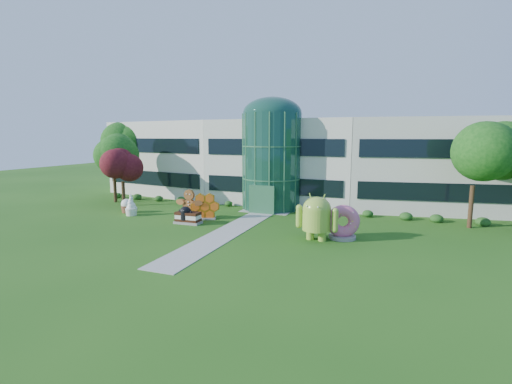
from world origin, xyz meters
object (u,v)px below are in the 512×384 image
at_px(android_green, 317,215).
at_px(android_black, 186,214).
at_px(gingerbread, 189,204).
at_px(donut, 343,221).

bearing_deg(android_green, android_black, -177.12).
bearing_deg(android_green, gingerbread, 175.14).
xyz_separation_m(donut, gingerbread, (-14.04, 1.63, 0.08)).
distance_m(android_black, gingerbread, 1.95).
relative_size(android_green, android_black, 2.12).
bearing_deg(android_black, gingerbread, 121.96).
bearing_deg(android_green, donut, 40.79).
bearing_deg(donut, gingerbread, 157.62).
xyz_separation_m(android_green, donut, (1.71, 1.12, -0.59)).
distance_m(android_black, donut, 13.37).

